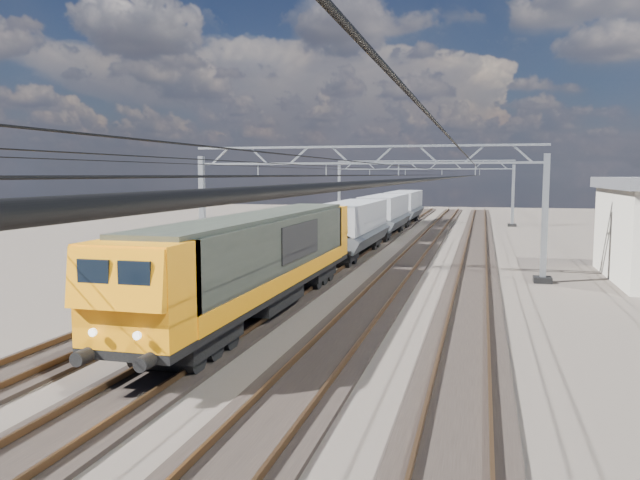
% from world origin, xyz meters
% --- Properties ---
extents(ground, '(160.00, 160.00, 0.00)m').
position_xyz_m(ground, '(0.00, 0.00, 0.00)').
color(ground, '#29231F').
rests_on(ground, ground).
extents(track_outer_west, '(2.60, 140.00, 0.30)m').
position_xyz_m(track_outer_west, '(-6.00, 0.00, 0.07)').
color(track_outer_west, black).
rests_on(track_outer_west, ground).
extents(track_loco, '(2.60, 140.00, 0.30)m').
position_xyz_m(track_loco, '(-2.00, 0.00, 0.07)').
color(track_loco, black).
rests_on(track_loco, ground).
extents(track_inner_east, '(2.60, 140.00, 0.30)m').
position_xyz_m(track_inner_east, '(2.00, 0.00, 0.07)').
color(track_inner_east, black).
rests_on(track_inner_east, ground).
extents(track_outer_east, '(2.60, 140.00, 0.30)m').
position_xyz_m(track_outer_east, '(6.00, 0.00, 0.07)').
color(track_outer_east, black).
rests_on(track_outer_east, ground).
extents(catenary_gantry_mid, '(19.90, 0.90, 7.11)m').
position_xyz_m(catenary_gantry_mid, '(0.00, 4.00, 3.91)').
color(catenary_gantry_mid, '#9BA3A9').
rests_on(catenary_gantry_mid, ground).
extents(catenary_gantry_far, '(19.90, 0.90, 7.11)m').
position_xyz_m(catenary_gantry_far, '(0.00, 40.00, 3.91)').
color(catenary_gantry_far, '#9BA3A9').
rests_on(catenary_gantry_far, ground).
extents(overhead_wires, '(12.03, 140.00, 0.53)m').
position_xyz_m(overhead_wires, '(0.00, 8.00, 5.75)').
color(overhead_wires, black).
rests_on(overhead_wires, ground).
extents(locomotive, '(2.76, 21.10, 3.62)m').
position_xyz_m(locomotive, '(-2.00, -6.53, 2.33)').
color(locomotive, black).
rests_on(locomotive, ground).
extents(hopper_wagon_lead, '(3.38, 13.00, 3.25)m').
position_xyz_m(hopper_wagon_lead, '(-2.00, 11.17, 2.23)').
color(hopper_wagon_lead, black).
rests_on(hopper_wagon_lead, ground).
extents(hopper_wagon_mid, '(3.38, 13.00, 3.25)m').
position_xyz_m(hopper_wagon_mid, '(-2.00, 25.37, 2.23)').
color(hopper_wagon_mid, black).
rests_on(hopper_wagon_mid, ground).
extents(hopper_wagon_third, '(3.38, 13.00, 3.25)m').
position_xyz_m(hopper_wagon_third, '(-2.00, 39.57, 2.23)').
color(hopper_wagon_third, black).
rests_on(hopper_wagon_third, ground).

